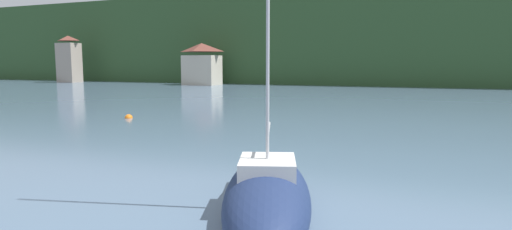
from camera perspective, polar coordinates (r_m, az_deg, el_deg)
The scene contains 5 objects.
wooded_hillside at distance 104.56m, azimuth 25.45°, elevation 8.15°, with size 352.00×47.41×45.33m.
shore_building_west at distance 100.15m, azimuth -23.82°, elevation 6.81°, with size 4.60×3.30×9.94m.
shore_building_westcentral at distance 81.24m, azimuth -7.28°, elevation 6.72°, with size 6.68×4.82×7.83m.
sailboat_near_3 at distance 11.72m, azimuth 1.53°, elevation -10.75°, with size 4.64×7.91×11.46m.
mooring_buoy_near at distance 32.64m, azimuth -16.74°, elevation -0.41°, with size 0.58×0.58×0.58m, color orange.
Camera 1 is at (7.38, 19.02, 3.99)m, focal length 29.78 mm.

